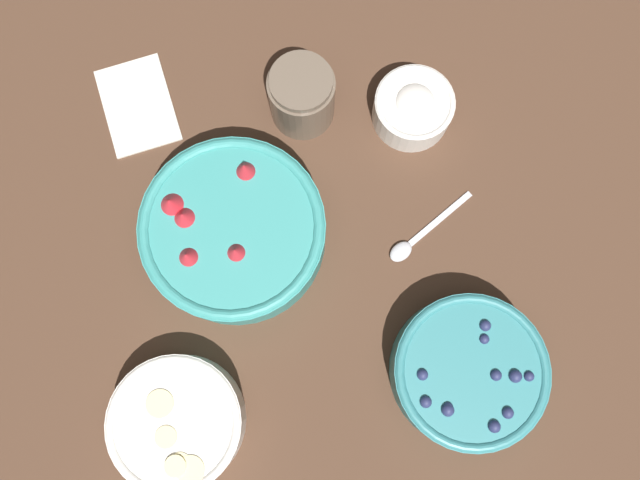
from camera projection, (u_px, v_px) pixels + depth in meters
name	position (u px, v px, depth m)	size (l,w,h in m)	color
ground_plane	(304.00, 259.00, 0.80)	(4.00, 4.00, 0.00)	#4C3323
bowl_strawberries	(234.00, 231.00, 0.77)	(0.23, 0.23, 0.09)	teal
bowl_blueberries	(469.00, 372.00, 0.74)	(0.18, 0.18, 0.07)	teal
bowl_bananas	(177.00, 423.00, 0.74)	(0.16, 0.16, 0.05)	white
bowl_cream	(413.00, 107.00, 0.81)	(0.10, 0.10, 0.06)	silver
jar_chocolate	(302.00, 97.00, 0.80)	(0.09, 0.09, 0.09)	brown
napkin	(138.00, 105.00, 0.84)	(0.14, 0.10, 0.01)	silver
spoon	(416.00, 239.00, 0.80)	(0.08, 0.13, 0.01)	silver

